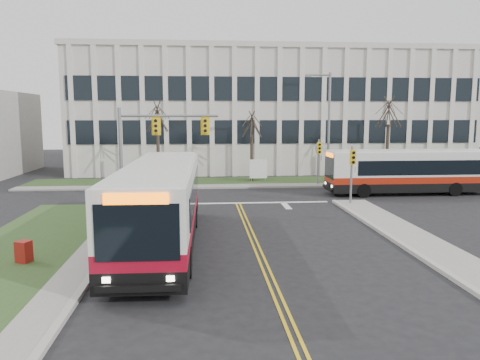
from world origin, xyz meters
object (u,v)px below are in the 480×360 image
(newspaper_box_red, at_px, (24,253))
(bus_cross, at_px, (409,173))
(directory_sign, at_px, (258,169))
(newspaper_box_blue, at_px, (105,230))
(bus_main, at_px, (161,206))
(streetlight, at_px, (327,122))

(newspaper_box_red, bearing_deg, bus_cross, 56.06)
(directory_sign, height_order, newspaper_box_blue, directory_sign)
(directory_sign, height_order, newspaper_box_red, directory_sign)
(bus_main, distance_m, bus_cross, 20.98)
(bus_cross, relative_size, newspaper_box_blue, 12.48)
(bus_main, height_order, newspaper_box_blue, bus_main)
(newspaper_box_blue, bearing_deg, bus_cross, 25.36)
(newspaper_box_blue, bearing_deg, directory_sign, 57.95)
(streetlight, distance_m, newspaper_box_red, 26.92)
(bus_cross, height_order, newspaper_box_blue, bus_cross)
(streetlight, bearing_deg, newspaper_box_red, -130.58)
(directory_sign, distance_m, newspaper_box_red, 24.43)
(bus_main, relative_size, newspaper_box_red, 14.11)
(directory_sign, bearing_deg, newspaper_box_red, -118.66)
(directory_sign, distance_m, bus_main, 20.26)
(streetlight, xyz_separation_m, bus_cross, (4.71, -5.40, -3.61))
(newspaper_box_red, bearing_deg, directory_sign, 83.54)
(newspaper_box_blue, xyz_separation_m, newspaper_box_red, (-2.41, -3.38, 0.00))
(newspaper_box_blue, distance_m, newspaper_box_red, 4.15)
(bus_cross, xyz_separation_m, newspaper_box_red, (-21.95, -14.73, -1.11))
(bus_cross, bearing_deg, newspaper_box_blue, -59.98)
(streetlight, height_order, bus_main, streetlight)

